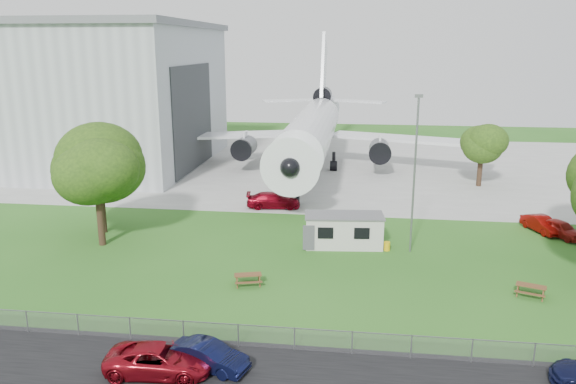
# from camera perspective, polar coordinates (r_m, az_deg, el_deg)

# --- Properties ---
(ground) EXTENTS (160.00, 160.00, 0.00)m
(ground) POSITION_cam_1_polar(r_m,az_deg,el_deg) (39.19, 0.85, -8.69)
(ground) COLOR #3D7A28
(concrete_apron) EXTENTS (120.00, 46.00, 0.03)m
(concrete_apron) POSITION_cam_1_polar(r_m,az_deg,el_deg) (75.49, 4.16, 2.73)
(concrete_apron) COLOR #B7B7B2
(concrete_apron) RESTS_ON ground
(hangar) EXTENTS (43.00, 31.00, 18.55)m
(hangar) POSITION_cam_1_polar(r_m,az_deg,el_deg) (83.39, -23.21, 9.25)
(hangar) COLOR #B2B7BC
(hangar) RESTS_ON ground
(airliner) EXTENTS (46.36, 47.73, 17.69)m
(airliner) POSITION_cam_1_polar(r_m,az_deg,el_deg) (72.60, 2.55, 6.49)
(airliner) COLOR white
(airliner) RESTS_ON ground
(site_cabin) EXTENTS (6.86, 3.28, 2.62)m
(site_cabin) POSITION_cam_1_polar(r_m,az_deg,el_deg) (44.89, 5.71, -3.89)
(site_cabin) COLOR beige
(site_cabin) RESTS_ON ground
(picnic_west) EXTENTS (2.13, 1.92, 0.76)m
(picnic_west) POSITION_cam_1_polar(r_m,az_deg,el_deg) (38.19, -4.07, -9.38)
(picnic_west) COLOR brown
(picnic_west) RESTS_ON ground
(picnic_east) EXTENTS (2.21, 2.04, 0.76)m
(picnic_east) POSITION_cam_1_polar(r_m,az_deg,el_deg) (39.63, 23.37, -9.69)
(picnic_east) COLOR brown
(picnic_east) RESTS_ON ground
(fence) EXTENTS (58.00, 0.04, 1.30)m
(fence) POSITION_cam_1_polar(r_m,az_deg,el_deg) (30.77, -1.26, -15.65)
(fence) COLOR gray
(fence) RESTS_ON ground
(lamp_mast) EXTENTS (0.16, 0.16, 12.00)m
(lamp_mast) POSITION_cam_1_polar(r_m,az_deg,el_deg) (43.23, 12.70, 1.55)
(lamp_mast) COLOR slate
(lamp_mast) RESTS_ON ground
(tree_west_big) EXTENTS (8.81, 8.81, 10.29)m
(tree_west_big) POSITION_cam_1_polar(r_m,az_deg,el_deg) (49.44, -18.70, 2.60)
(tree_west_big) COLOR #382619
(tree_west_big) RESTS_ON ground
(tree_west_small) EXTENTS (6.26, 6.26, 9.12)m
(tree_west_small) POSITION_cam_1_polar(r_m,az_deg,el_deg) (46.20, -18.89, 1.90)
(tree_west_small) COLOR #382619
(tree_west_small) RESTS_ON ground
(tree_far_apron) EXTENTS (5.15, 5.15, 7.45)m
(tree_far_apron) POSITION_cam_1_polar(r_m,az_deg,el_deg) (66.72, 19.11, 4.61)
(tree_far_apron) COLOR #382619
(tree_far_apron) RESTS_ON ground
(car_centre_sedan) EXTENTS (4.35, 2.59, 1.35)m
(car_centre_sedan) POSITION_cam_1_polar(r_m,az_deg,el_deg) (29.09, -8.09, -16.19)
(car_centre_sedan) COLOR black
(car_centre_sedan) RESTS_ON ground
(car_west_estate) EXTENTS (5.35, 2.71, 1.45)m
(car_west_estate) POSITION_cam_1_polar(r_m,az_deg,el_deg) (29.11, -12.89, -16.30)
(car_west_estate) COLOR maroon
(car_west_estate) RESTS_ON ground
(car_ne_hatch) EXTENTS (3.62, 4.39, 1.41)m
(car_ne_hatch) POSITION_cam_1_polar(r_m,az_deg,el_deg) (52.19, 25.94, -3.39)
(car_ne_hatch) COLOR maroon
(car_ne_hatch) RESTS_ON ground
(car_ne_sedan) EXTENTS (2.84, 4.38, 1.36)m
(car_ne_sedan) POSITION_cam_1_polar(r_m,az_deg,el_deg) (52.89, 24.37, -3.01)
(car_ne_sedan) COLOR maroon
(car_ne_sedan) RESTS_ON ground
(car_apron_van) EXTENTS (5.51, 2.84, 1.53)m
(car_apron_van) POSITION_cam_1_polar(r_m,az_deg,el_deg) (55.30, -1.50, -0.86)
(car_apron_van) COLOR maroon
(car_apron_van) RESTS_ON ground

